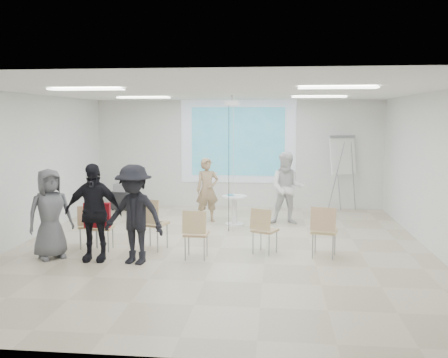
# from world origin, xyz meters

# --- Properties ---
(floor) EXTENTS (8.00, 9.00, 0.10)m
(floor) POSITION_xyz_m (0.00, 0.00, -0.05)
(floor) COLOR beige
(floor) RESTS_ON ground
(ceiling) EXTENTS (8.00, 9.00, 0.10)m
(ceiling) POSITION_xyz_m (0.00, 0.00, 3.05)
(ceiling) COLOR white
(ceiling) RESTS_ON wall_back
(wall_back) EXTENTS (8.00, 0.10, 3.00)m
(wall_back) POSITION_xyz_m (0.00, 4.55, 1.50)
(wall_back) COLOR silver
(wall_back) RESTS_ON floor
(wall_left) EXTENTS (0.10, 9.00, 3.00)m
(wall_left) POSITION_xyz_m (-4.05, 0.00, 1.50)
(wall_left) COLOR silver
(wall_left) RESTS_ON floor
(wall_right) EXTENTS (0.10, 9.00, 3.00)m
(wall_right) POSITION_xyz_m (4.05, 0.00, 1.50)
(wall_right) COLOR silver
(wall_right) RESTS_ON floor
(projection_halo) EXTENTS (3.20, 0.01, 2.30)m
(projection_halo) POSITION_xyz_m (0.00, 4.49, 1.85)
(projection_halo) COLOR silver
(projection_halo) RESTS_ON wall_back
(projection_image) EXTENTS (2.60, 0.01, 1.90)m
(projection_image) POSITION_xyz_m (0.00, 4.47, 1.85)
(projection_image) COLOR teal
(projection_image) RESTS_ON wall_back
(pedestal_table) EXTENTS (0.76, 0.76, 0.73)m
(pedestal_table) POSITION_xyz_m (0.11, 2.04, 0.40)
(pedestal_table) COLOR white
(pedestal_table) RESTS_ON floor
(player_left) EXTENTS (0.76, 0.65, 1.75)m
(player_left) POSITION_xyz_m (-0.58, 2.44, 0.88)
(player_left) COLOR tan
(player_left) RESTS_ON floor
(player_right) EXTENTS (0.94, 0.77, 1.90)m
(player_right) POSITION_xyz_m (1.34, 2.38, 0.95)
(player_right) COLOR white
(player_right) RESTS_ON floor
(controller_left) EXTENTS (0.09, 0.14, 0.04)m
(controller_left) POSITION_xyz_m (-0.40, 2.69, 1.16)
(controller_left) COLOR silver
(controller_left) RESTS_ON player_left
(controller_right) EXTENTS (0.05, 0.12, 0.04)m
(controller_right) POSITION_xyz_m (1.16, 2.63, 1.28)
(controller_right) COLOR white
(controller_right) RESTS_ON player_right
(chair_far_left) EXTENTS (0.52, 0.54, 0.84)m
(chair_far_left) POSITION_xyz_m (-2.53, -0.27, 0.50)
(chair_far_left) COLOR tan
(chair_far_left) RESTS_ON floor
(chair_left_mid) EXTENTS (0.43, 0.46, 0.86)m
(chair_left_mid) POSITION_xyz_m (-2.21, -0.47, 0.51)
(chair_left_mid) COLOR tan
(chair_left_mid) RESTS_ON floor
(chair_left_inner) EXTENTS (0.59, 0.61, 1.00)m
(chair_left_inner) POSITION_xyz_m (-1.27, -0.33, 0.59)
(chair_left_inner) COLOR tan
(chair_left_inner) RESTS_ON floor
(chair_center) EXTENTS (0.42, 0.46, 0.90)m
(chair_center) POSITION_xyz_m (-0.33, -0.85, 0.53)
(chair_center) COLOR tan
(chair_center) RESTS_ON floor
(chair_right_inner) EXTENTS (0.55, 0.56, 0.87)m
(chair_right_inner) POSITION_xyz_m (0.85, -0.37, 0.51)
(chair_right_inner) COLOR tan
(chair_right_inner) RESTS_ON floor
(chair_right_far) EXTENTS (0.53, 0.56, 0.95)m
(chair_right_far) POSITION_xyz_m (1.94, -0.51, 0.56)
(chair_right_far) COLOR tan
(chair_right_far) RESTS_ON floor
(red_jacket) EXTENTS (0.49, 0.14, 0.46)m
(red_jacket) POSITION_xyz_m (-2.21, -0.61, 0.72)
(red_jacket) COLOR maroon
(red_jacket) RESTS_ON chair_left_mid
(laptop) EXTENTS (0.43, 0.36, 0.03)m
(laptop) POSITION_xyz_m (-1.24, -0.23, 0.54)
(laptop) COLOR black
(laptop) RESTS_ON chair_left_inner
(audience_left) EXTENTS (1.17, 0.73, 1.98)m
(audience_left) POSITION_xyz_m (-2.11, -1.07, 0.99)
(audience_left) COLOR black
(audience_left) RESTS_ON floor
(audience_mid) EXTENTS (1.39, 0.98, 1.95)m
(audience_mid) POSITION_xyz_m (-1.34, -1.18, 0.98)
(audience_mid) COLOR black
(audience_mid) RESTS_ON floor
(audience_outer) EXTENTS (1.05, 1.03, 1.81)m
(audience_outer) POSITION_xyz_m (-2.93, -1.02, 0.91)
(audience_outer) COLOR slate
(audience_outer) RESTS_ON floor
(flipchart_easel) EXTENTS (0.81, 0.65, 2.04)m
(flipchart_easel) POSITION_xyz_m (2.83, 4.14, 1.50)
(flipchart_easel) COLOR gray
(flipchart_easel) RESTS_ON floor
(av_cart) EXTENTS (0.51, 0.43, 0.71)m
(av_cart) POSITION_xyz_m (-3.16, 3.74, 0.33)
(av_cart) COLOR black
(av_cart) RESTS_ON floor
(ceiling_projector) EXTENTS (0.30, 0.25, 3.00)m
(ceiling_projector) POSITION_xyz_m (0.10, 1.49, 2.69)
(ceiling_projector) COLOR white
(ceiling_projector) RESTS_ON ceiling
(fluor_panel_nw) EXTENTS (1.20, 0.30, 0.02)m
(fluor_panel_nw) POSITION_xyz_m (-2.00, 2.00, 2.97)
(fluor_panel_nw) COLOR white
(fluor_panel_nw) RESTS_ON ceiling
(fluor_panel_ne) EXTENTS (1.20, 0.30, 0.02)m
(fluor_panel_ne) POSITION_xyz_m (2.00, 2.00, 2.97)
(fluor_panel_ne) COLOR white
(fluor_panel_ne) RESTS_ON ceiling
(fluor_panel_sw) EXTENTS (1.20, 0.30, 0.02)m
(fluor_panel_sw) POSITION_xyz_m (-2.00, -1.50, 2.97)
(fluor_panel_sw) COLOR white
(fluor_panel_sw) RESTS_ON ceiling
(fluor_panel_se) EXTENTS (1.20, 0.30, 0.02)m
(fluor_panel_se) POSITION_xyz_m (2.00, -1.50, 2.97)
(fluor_panel_se) COLOR white
(fluor_panel_se) RESTS_ON ceiling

